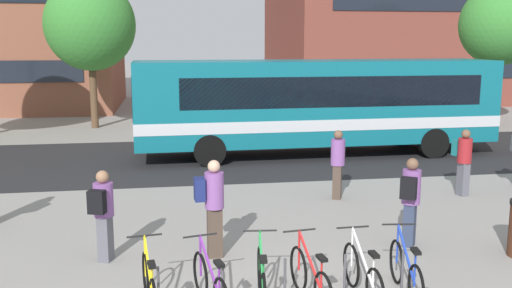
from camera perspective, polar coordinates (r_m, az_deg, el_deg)
bus_lane_asphalt at (r=18.87m, az=-4.76°, el=-1.43°), size 80.00×7.20×0.01m
city_bus at (r=19.19m, az=5.89°, el=4.10°), size 12.07×2.79×3.20m
parked_bicycle_yellow_0 at (r=8.45m, az=-10.66°, el=-13.93°), size 0.52×1.71×0.99m
parked_bicycle_purple_1 at (r=8.36m, az=-4.59°, el=-14.05°), size 0.58×1.69×0.99m
parked_bicycle_green_2 at (r=8.50m, az=0.57°, el=-13.59°), size 0.52×1.72×0.99m
parked_bicycle_red_3 at (r=8.56m, az=5.49°, el=-13.45°), size 0.52×1.72×0.99m
parked_bicycle_white_4 at (r=8.80m, az=10.66°, el=-12.91°), size 0.52×1.72×0.99m
parked_bicycle_blue_5 at (r=9.07m, az=14.83°, el=-12.37°), size 0.52×1.72×0.99m
commuter_black_pack_0 at (r=10.25m, az=-15.12°, el=-6.42°), size 0.46×0.59×1.63m
commuter_black_pack_1 at (r=11.00m, az=15.27°, el=-5.11°), size 0.55×0.60×1.70m
commuter_grey_pack_4 at (r=14.00m, az=8.23°, el=-1.54°), size 0.49×0.60×1.71m
commuter_navy_pack_5 at (r=10.11m, az=-4.40°, el=-5.80°), size 0.54×0.36×1.78m
commuter_teal_pack_6 at (r=15.07m, az=20.13°, el=-1.28°), size 0.39×0.56×1.68m
street_tree_0 at (r=27.90m, az=23.31°, el=10.95°), size 3.52×3.52×6.39m
street_tree_1 at (r=26.21m, az=-16.34°, el=11.41°), size 3.91×3.91×6.54m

